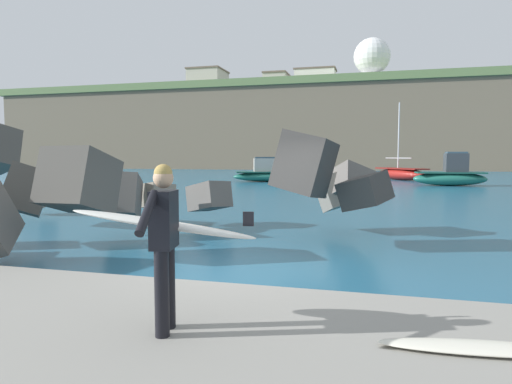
# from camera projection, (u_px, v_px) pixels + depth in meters

# --- Properties ---
(ground_plane) EXTENTS (400.00, 400.00, 0.00)m
(ground_plane) POSITION_uv_depth(u_px,v_px,m) (243.00, 268.00, 8.37)
(ground_plane) COLOR #235B7A
(walkway_path) EXTENTS (48.00, 4.40, 0.24)m
(walkway_path) POSITION_uv_depth(u_px,v_px,m) (133.00, 352.00, 4.51)
(walkway_path) COLOR gray
(walkway_path) RESTS_ON ground
(breakwater_jetty) EXTENTS (31.35, 8.20, 3.19)m
(breakwater_jetty) POSITION_uv_depth(u_px,v_px,m) (350.00, 194.00, 9.62)
(breakwater_jetty) COLOR #3D3A38
(breakwater_jetty) RESTS_ON ground
(surfer_with_board) EXTENTS (2.12, 1.31, 1.78)m
(surfer_with_board) POSITION_uv_depth(u_px,v_px,m) (164.00, 233.00, 4.74)
(surfer_with_board) COLOR black
(surfer_with_board) RESTS_ON walkway_path
(spare_surfboard) EXTENTS (2.03, 0.57, 0.19)m
(spare_surfboard) POSITION_uv_depth(u_px,v_px,m) (486.00, 348.00, 4.22)
(spare_surfboard) COLOR silver
(spare_surfboard) RESTS_ON walkway_path
(boat_near_left) EXTENTS (5.20, 2.04, 2.45)m
(boat_near_left) POSITION_uv_depth(u_px,v_px,m) (451.00, 175.00, 32.01)
(boat_near_left) COLOR #1E6656
(boat_near_left) RESTS_ON ground
(boat_near_right) EXTENTS (4.89, 5.76, 6.96)m
(boat_near_right) POSITION_uv_depth(u_px,v_px,m) (401.00, 173.00, 40.09)
(boat_near_right) COLOR maroon
(boat_near_right) RESTS_ON ground
(boat_mid_left) EXTENTS (6.54, 3.74, 2.08)m
(boat_mid_left) POSITION_uv_depth(u_px,v_px,m) (270.00, 174.00, 37.35)
(boat_mid_left) COLOR #1E6656
(boat_mid_left) RESTS_ON ground
(mooring_buoy_middle) EXTENTS (0.44, 0.44, 0.44)m
(mooring_buoy_middle) POSITION_uv_depth(u_px,v_px,m) (264.00, 175.00, 46.15)
(mooring_buoy_middle) COLOR #E54C1E
(mooring_buoy_middle) RESTS_ON ground
(headland_bluff) EXTENTS (104.42, 41.31, 14.63)m
(headland_bluff) POSITION_uv_depth(u_px,v_px,m) (292.00, 131.00, 90.29)
(headland_bluff) COLOR #756651
(headland_bluff) RESTS_ON ground
(radar_dome) EXTENTS (6.75, 6.75, 9.57)m
(radar_dome) POSITION_uv_depth(u_px,v_px,m) (372.00, 63.00, 83.20)
(radar_dome) COLOR silver
(radar_dome) RESTS_ON headland_bluff
(station_building_west) EXTENTS (4.75, 7.44, 4.25)m
(station_building_west) POSITION_uv_depth(u_px,v_px,m) (277.00, 85.00, 90.59)
(station_building_west) COLOR #B2ADA3
(station_building_west) RESTS_ON headland_bluff
(station_building_central) EXTENTS (8.24, 5.10, 5.03)m
(station_building_central) POSITION_uv_depth(u_px,v_px,m) (315.00, 82.00, 89.58)
(station_building_central) COLOR silver
(station_building_central) RESTS_ON headland_bluff
(station_building_east) EXTENTS (7.35, 8.06, 6.13)m
(station_building_east) POSITION_uv_depth(u_px,v_px,m) (208.00, 84.00, 96.03)
(station_building_east) COLOR #B2ADA3
(station_building_east) RESTS_ON headland_bluff
(station_building_annex) EXTENTS (5.84, 6.87, 4.19)m
(station_building_annex) POSITION_uv_depth(u_px,v_px,m) (317.00, 85.00, 91.52)
(station_building_annex) COLOR #B2ADA3
(station_building_annex) RESTS_ON headland_bluff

